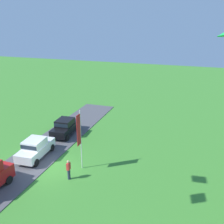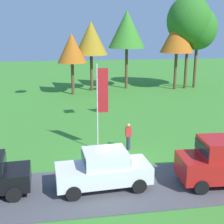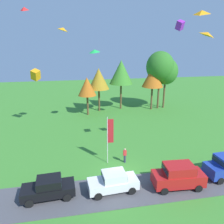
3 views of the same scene
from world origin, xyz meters
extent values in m
plane|color=#3D842D|center=(0.00, 0.00, 0.00)|extent=(120.00, 120.00, 0.00)
cube|color=#4C4C51|center=(0.00, -2.60, 0.03)|extent=(36.00, 4.40, 0.06)
cube|color=black|center=(-6.78, -2.34, 0.80)|extent=(4.50, 2.06, 0.80)
cube|color=black|center=(-6.68, -2.33, 1.55)|extent=(2.09, 1.76, 0.70)
cube|color=#19232D|center=(-6.68, -2.33, 1.55)|extent=(2.13, 1.73, 0.38)
cylinder|color=black|center=(-8.22, -3.28, 0.40)|extent=(0.69, 0.28, 0.68)
cylinder|color=black|center=(-8.32, -1.57, 0.40)|extent=(0.69, 0.28, 0.68)
cylinder|color=black|center=(-5.23, -3.10, 0.40)|extent=(0.69, 0.28, 0.68)
cylinder|color=black|center=(-5.33, -1.39, 0.40)|extent=(0.69, 0.28, 0.68)
cube|color=white|center=(-1.24, -2.47, 0.80)|extent=(4.51, 2.08, 0.80)
cube|color=white|center=(-1.14, -2.47, 1.55)|extent=(2.10, 1.77, 0.70)
cube|color=#19232D|center=(-1.14, -2.47, 1.55)|extent=(2.14, 1.74, 0.38)
cylinder|color=black|center=(-2.67, -3.42, 0.40)|extent=(0.69, 0.28, 0.68)
cylinder|color=black|center=(-2.79, -1.72, 0.40)|extent=(0.69, 0.28, 0.68)
cylinder|color=black|center=(0.31, -3.23, 0.40)|extent=(0.69, 0.28, 0.68)
cylinder|color=black|center=(0.20, -1.52, 0.40)|extent=(0.69, 0.28, 0.68)
cylinder|color=black|center=(3.17, -2.00, 0.40)|extent=(0.69, 0.28, 0.68)
cylinder|color=#2D334C|center=(0.96, 2.15, 0.44)|extent=(0.24, 0.24, 0.88)
cube|color=red|center=(0.96, 2.15, 1.18)|extent=(0.36, 0.22, 0.60)
sphere|color=tan|center=(0.96, 2.15, 1.60)|extent=(0.22, 0.22, 0.22)
cylinder|color=silver|center=(-0.92, 2.43, 2.69)|extent=(0.08, 0.08, 5.37)
cube|color=red|center=(-0.57, 2.43, 3.76)|extent=(0.64, 0.04, 2.69)
camera|label=1|loc=(17.24, 11.46, 12.30)|focal=42.00mm
camera|label=2|loc=(-2.98, -15.73, 7.33)|focal=50.00mm
camera|label=3|loc=(-4.31, -18.67, 12.68)|focal=35.00mm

